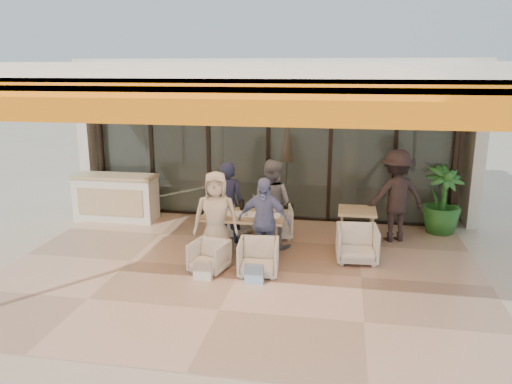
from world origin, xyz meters
TOP-DOWN VIEW (x-y plane):
  - ground at (0.00, 0.00)m, footprint 70.00×70.00m
  - terrace_floor at (0.00, 0.00)m, footprint 8.00×6.00m
  - terrace_structure at (0.00, -0.26)m, footprint 8.00×6.00m
  - glass_storefront at (0.00, 3.00)m, footprint 8.08×0.10m
  - interior_block at (0.01, 5.31)m, footprint 9.05×3.62m
  - host_counter at (-3.32, 2.30)m, footprint 1.85×0.65m
  - dining_table at (-0.10, 0.82)m, footprint 1.50×0.90m
  - chair_far_left at (-0.51, 1.76)m, footprint 0.77×0.75m
  - chair_far_right at (0.33, 1.76)m, footprint 0.81×0.77m
  - chair_near_left at (-0.51, -0.14)m, footprint 0.67×0.65m
  - chair_near_right at (0.33, -0.14)m, footprint 0.69×0.66m
  - diner_navy at (-0.51, 1.26)m, footprint 0.64×0.46m
  - diner_grey at (0.33, 1.26)m, footprint 0.98×0.87m
  - diner_cream at (-0.51, 0.36)m, footprint 0.86×0.62m
  - diner_periwinkle at (0.33, 0.36)m, footprint 0.94×0.45m
  - tote_bag_cream at (-0.51, -0.54)m, footprint 0.30×0.10m
  - tote_bag_blue at (0.33, -0.54)m, footprint 0.30×0.10m
  - side_table at (1.93, 1.48)m, footprint 0.70×0.70m
  - side_chair at (1.93, 0.73)m, footprint 0.74×0.70m
  - standing_woman at (2.67, 1.96)m, footprint 1.34×1.03m
  - potted_palm at (3.65, 2.62)m, footprint 1.04×1.04m

SIDE VIEW (x-z plane):
  - ground at x=0.00m, z-range 0.00..0.00m
  - terrace_floor at x=0.00m, z-range 0.00..0.01m
  - tote_bag_cream at x=-0.51m, z-range 0.00..0.34m
  - tote_bag_blue at x=0.33m, z-range 0.00..0.34m
  - chair_near_left at x=-0.51m, z-range 0.00..0.58m
  - chair_far_left at x=-0.51m, z-range 0.00..0.63m
  - chair_near_right at x=0.33m, z-range 0.00..0.66m
  - chair_far_right at x=0.33m, z-range 0.00..0.71m
  - side_chair at x=1.93m, z-range 0.00..0.72m
  - host_counter at x=-3.32m, z-range 0.01..1.05m
  - side_table at x=1.93m, z-range 0.27..1.01m
  - dining_table at x=-0.10m, z-range 0.22..1.15m
  - potted_palm at x=3.65m, z-range 0.00..1.41m
  - diner_periwinkle at x=0.33m, z-range 0.00..1.55m
  - diner_cream at x=-0.51m, z-range 0.00..1.62m
  - diner_navy at x=-0.51m, z-range 0.00..1.62m
  - diner_grey at x=0.33m, z-range 0.00..1.69m
  - standing_woman at x=2.67m, z-range 0.00..1.83m
  - glass_storefront at x=0.00m, z-range 0.00..3.20m
  - interior_block at x=0.01m, z-range 0.47..3.99m
  - terrace_structure at x=0.00m, z-range 1.55..4.95m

